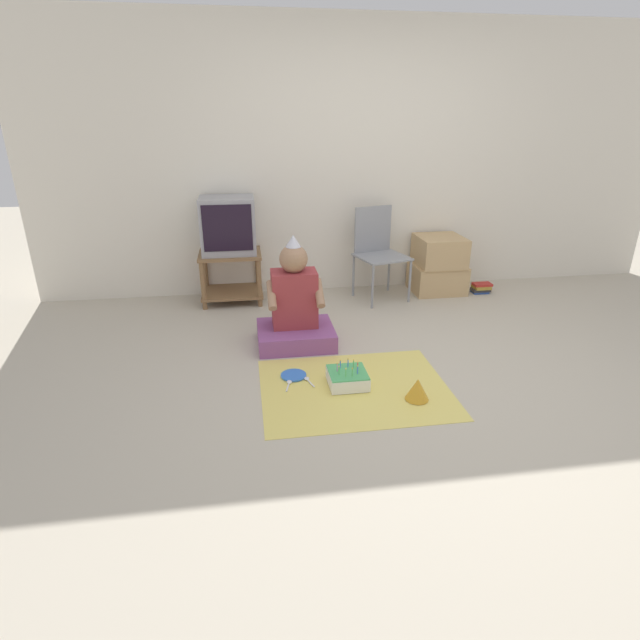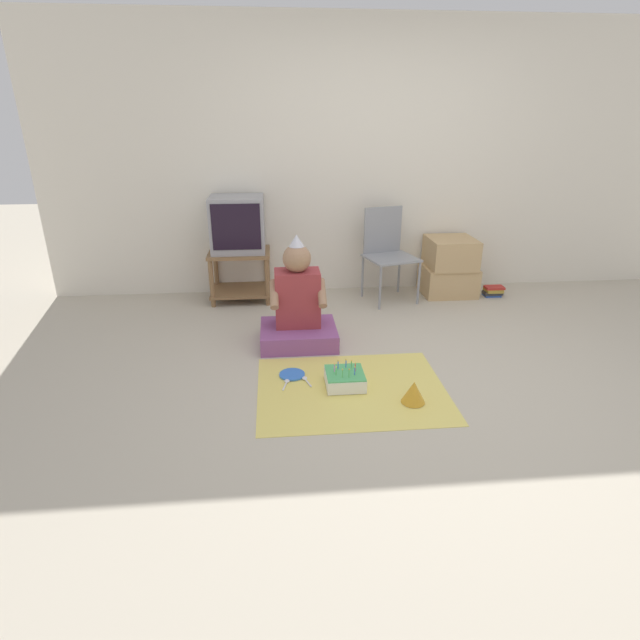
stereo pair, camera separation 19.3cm
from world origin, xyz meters
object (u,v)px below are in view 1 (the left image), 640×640
(cardboard_box_stack, at_px, (438,265))
(party_hat_blue, at_px, (417,389))
(folding_chair, at_px, (378,247))
(paper_plate, at_px, (294,375))
(book_pile, at_px, (481,288))
(person_seated, at_px, (295,310))
(birthday_cake, at_px, (348,378))
(tv, at_px, (228,225))

(cardboard_box_stack, relative_size, party_hat_blue, 3.75)
(folding_chair, bearing_deg, paper_plate, -122.68)
(folding_chair, height_order, book_pile, folding_chair)
(person_seated, xyz_separation_m, party_hat_blue, (0.68, -0.99, -0.20))
(cardboard_box_stack, xyz_separation_m, birthday_cake, (-1.30, -1.78, -0.23))
(party_hat_blue, distance_m, paper_plate, 0.87)
(paper_plate, bearing_deg, folding_chair, 57.32)
(folding_chair, xyz_separation_m, person_seated, (-0.92, -0.98, -0.23))
(cardboard_box_stack, bearing_deg, book_pile, -15.68)
(book_pile, relative_size, paper_plate, 1.09)
(folding_chair, bearing_deg, party_hat_blue, -97.02)
(book_pile, xyz_separation_m, party_hat_blue, (-1.34, -1.91, 0.03))
(paper_plate, bearing_deg, person_seated, 82.52)
(folding_chair, bearing_deg, person_seated, -133.17)
(folding_chair, distance_m, party_hat_blue, 2.03)
(person_seated, distance_m, birthday_cake, 0.82)
(tv, height_order, birthday_cake, tv)
(cardboard_box_stack, xyz_separation_m, book_pile, (0.44, -0.12, -0.23))
(cardboard_box_stack, xyz_separation_m, person_seated, (-1.58, -1.04, -0.01))
(person_seated, height_order, party_hat_blue, person_seated)
(person_seated, bearing_deg, folding_chair, 46.83)
(book_pile, distance_m, party_hat_blue, 2.33)
(paper_plate, bearing_deg, party_hat_blue, -29.43)
(birthday_cake, xyz_separation_m, paper_plate, (-0.35, 0.17, -0.04))
(paper_plate, bearing_deg, tv, 104.66)
(cardboard_box_stack, relative_size, paper_plate, 3.19)
(book_pile, xyz_separation_m, person_seated, (-2.02, -0.92, 0.22))
(cardboard_box_stack, xyz_separation_m, paper_plate, (-1.65, -1.61, -0.27))
(cardboard_box_stack, distance_m, birthday_cake, 2.22)
(folding_chair, xyz_separation_m, party_hat_blue, (-0.24, -1.97, -0.43))
(tv, xyz_separation_m, paper_plate, (0.43, -1.65, -0.73))
(tv, distance_m, party_hat_blue, 2.48)
(folding_chair, bearing_deg, tv, 176.18)
(tv, relative_size, cardboard_box_stack, 0.90)
(cardboard_box_stack, distance_m, book_pile, 0.51)
(birthday_cake, distance_m, party_hat_blue, 0.48)
(party_hat_blue, bearing_deg, folding_chair, 82.98)
(book_pile, relative_size, birthday_cake, 0.76)
(tv, height_order, cardboard_box_stack, tv)
(tv, distance_m, birthday_cake, 2.09)
(cardboard_box_stack, relative_size, person_seated, 0.66)
(tv, xyz_separation_m, folding_chair, (1.43, -0.10, -0.24))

